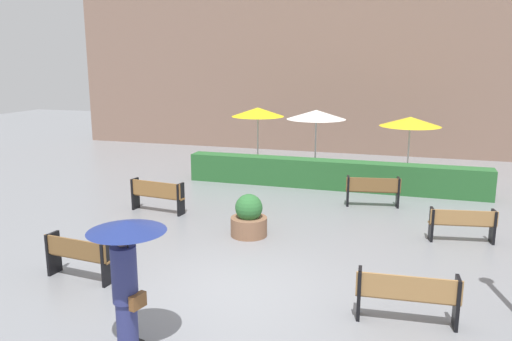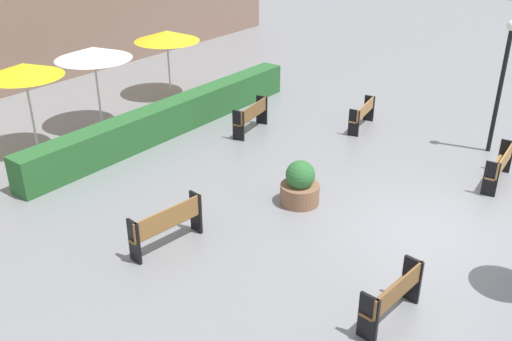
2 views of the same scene
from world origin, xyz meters
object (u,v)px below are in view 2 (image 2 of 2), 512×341
Objects in this scene: bench_far_right at (363,113)px; bench_back_row at (252,115)px; planter_pot at (300,185)px; patio_umbrella_yellow at (23,70)px; bench_near_left at (393,295)px; bench_near_right at (500,164)px; patio_umbrella_yellow_far at (167,36)px; patio_umbrella_white at (93,53)px; bench_far_left at (167,223)px; lamp_post at (503,73)px.

bench_back_row reaches higher than bench_far_right.
patio_umbrella_yellow reaches higher than planter_pot.
planter_pot reaches higher than bench_near_left.
patio_umbrella_yellow is (-5.92, 10.83, 1.83)m from bench_near_right.
patio_umbrella_yellow is at bearing -174.56° from patio_umbrella_yellow_far.
bench_far_right is at bearing 74.80° from bench_near_right.
bench_far_right is at bearing 12.01° from planter_pot.
bench_back_row is 4.78m from patio_umbrella_yellow_far.
patio_umbrella_yellow is 1.10× the size of patio_umbrella_yellow_far.
patio_umbrella_white is (-4.82, 6.44, 1.82)m from bench_far_right.
bench_near_left reaches higher than bench_far_right.
patio_umbrella_yellow is at bearing 80.00° from bench_far_left.
bench_far_left is at bearing 157.55° from lamp_post.
bench_near_left is 0.61× the size of patio_umbrella_white.
bench_far_right is 0.62× the size of patio_umbrella_yellow.
bench_near_right is 0.47× the size of lamp_post.
bench_back_row is 7.04m from lamp_post.
planter_pot is 7.96m from patio_umbrella_yellow.
patio_umbrella_white reaches higher than bench_near_left.
bench_far_left is 6.42m from bench_back_row.
patio_umbrella_yellow is 1.02× the size of patio_umbrella_white.
lamp_post is (2.98, -6.15, 1.72)m from bench_back_row.
bench_far_left is at bearing 99.09° from bench_near_left.
bench_near_right is 8.35m from bench_far_left.
bench_near_right is at bearing -41.17° from planter_pot.
patio_umbrella_yellow_far is (6.86, 6.88, 1.56)m from bench_far_left.
patio_umbrella_white reaches higher than bench_far_left.
patio_umbrella_white is (2.68, 11.02, 1.79)m from bench_near_left.
lamp_post reaches higher than patio_umbrella_yellow_far.
lamp_post reaches higher than patio_umbrella_white.
bench_far_left reaches higher than bench_near_left.
bench_far_left reaches higher than bench_back_row.
lamp_post reaches higher than bench_near_left.
patio_umbrella_yellow reaches higher than bench_far_right.
patio_umbrella_yellow reaches higher than bench_near_left.
bench_back_row is 0.71× the size of patio_umbrella_yellow_far.
bench_back_row is at bearing 132.69° from bench_far_right.
bench_near_right is 11.62m from patio_umbrella_white.
patio_umbrella_yellow is (-4.81, 3.86, 1.82)m from bench_back_row.
bench_back_row is at bearing 115.89° from lamp_post.
bench_far_right is at bearing 31.41° from bench_near_left.
bench_near_right and bench_near_left have the same top height.
patio_umbrella_yellow_far reaches higher than bench_far_left.
lamp_post is 1.46× the size of patio_umbrella_white.
bench_far_right is 0.63× the size of patio_umbrella_white.
bench_back_row is 4.52m from planter_pot.
patio_umbrella_yellow_far is (3.69, 8.00, 1.66)m from planter_pot.
patio_umbrella_yellow reaches higher than patio_umbrella_yellow_far.
bench_back_row is 4.99m from patio_umbrella_white.
patio_umbrella_yellow_far is at bearing 65.23° from planter_pot.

